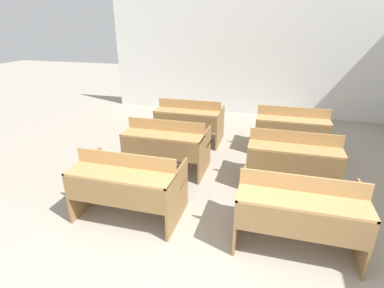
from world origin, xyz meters
TOP-DOWN VIEW (x-y plane):
  - wall_back at (0.00, 6.78)m, footprint 7.27×0.06m
  - bench_front_left at (-0.85, 1.68)m, footprint 1.28×0.81m
  - bench_front_right at (1.16, 1.66)m, footprint 1.28×0.81m
  - bench_second_left at (-0.83, 3.02)m, footprint 1.28×0.81m
  - bench_second_right at (1.14, 3.02)m, footprint 1.28×0.81m
  - bench_third_left at (-0.83, 4.38)m, footprint 1.28×0.81m
  - bench_third_right at (1.16, 4.38)m, footprint 1.28×0.81m

SIDE VIEW (x-z plane):
  - bench_front_left at x=-0.85m, z-range 0.03..0.91m
  - bench_front_right at x=1.16m, z-range 0.03..0.91m
  - bench_second_left at x=-0.83m, z-range 0.03..0.91m
  - bench_second_right at x=1.14m, z-range 0.03..0.91m
  - bench_third_left at x=-0.83m, z-range 0.03..0.91m
  - bench_third_right at x=1.16m, z-range 0.03..0.91m
  - wall_back at x=0.00m, z-range 0.00..2.87m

